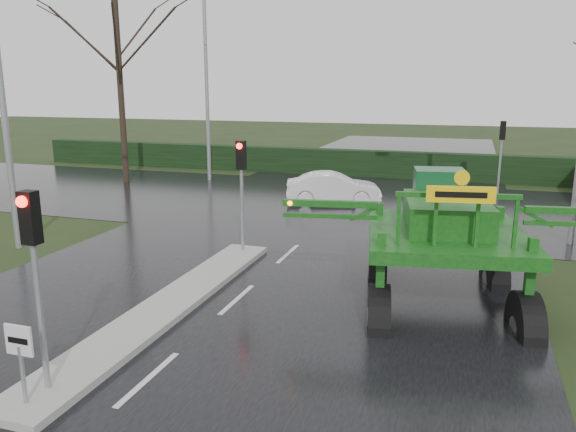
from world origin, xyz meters
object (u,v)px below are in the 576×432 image
(street_light_left_near, at_px, (6,55))
(street_light_left_far, at_px, (211,69))
(crop_sprayer, at_px, (382,231))
(white_sedan, at_px, (333,203))
(traffic_signal_mid, at_px, (241,172))
(traffic_signal_far, at_px, (502,141))
(traffic_signal_near, at_px, (33,249))
(keep_left_sign, at_px, (20,352))

(street_light_left_near, relative_size, street_light_left_far, 1.00)
(crop_sprayer, bearing_deg, white_sedan, 98.37)
(traffic_signal_mid, bearing_deg, traffic_signal_far, 58.07)
(traffic_signal_near, height_order, white_sedan, traffic_signal_near)
(street_light_left_far, bearing_deg, street_light_left_near, -90.00)
(keep_left_sign, bearing_deg, street_light_left_near, 132.59)
(street_light_left_near, bearing_deg, traffic_signal_far, 43.63)
(traffic_signal_mid, xyz_separation_m, street_light_left_far, (-6.89, 12.51, 3.40))
(traffic_signal_mid, bearing_deg, street_light_left_far, 118.86)
(traffic_signal_near, xyz_separation_m, street_light_left_near, (-6.89, 7.01, 3.40))
(traffic_signal_far, bearing_deg, crop_sprayer, 79.29)
(white_sedan, bearing_deg, street_light_left_near, 125.88)
(traffic_signal_mid, distance_m, white_sedan, 8.95)
(white_sedan, bearing_deg, keep_left_sign, 160.79)
(crop_sprayer, bearing_deg, traffic_signal_far, 69.42)
(keep_left_sign, relative_size, crop_sprayer, 0.18)
(keep_left_sign, height_order, traffic_signal_far, traffic_signal_far)
(keep_left_sign, height_order, street_light_left_near, street_light_left_near)
(traffic_signal_near, relative_size, street_light_left_far, 0.35)
(traffic_signal_far, xyz_separation_m, white_sedan, (-7.01, -3.99, -2.59))
(street_light_left_far, bearing_deg, white_sedan, -27.39)
(traffic_signal_mid, xyz_separation_m, crop_sprayer, (4.77, -3.53, -0.55))
(traffic_signal_near, bearing_deg, street_light_left_far, 108.17)
(street_light_left_near, distance_m, street_light_left_far, 14.00)
(street_light_left_far, xyz_separation_m, crop_sprayer, (11.66, -16.04, -3.95))
(keep_left_sign, distance_m, traffic_signal_near, 1.61)
(traffic_signal_far, relative_size, crop_sprayer, 0.46)
(street_light_left_far, relative_size, crop_sprayer, 1.31)
(traffic_signal_far, distance_m, crop_sprayer, 16.34)
(traffic_signal_far, xyz_separation_m, street_light_left_near, (-14.69, -14.01, 3.40))
(traffic_signal_near, height_order, street_light_left_near, street_light_left_near)
(keep_left_sign, relative_size, white_sedan, 0.33)
(traffic_signal_far, distance_m, white_sedan, 8.47)
(traffic_signal_near, relative_size, street_light_left_near, 0.35)
(street_light_left_near, bearing_deg, street_light_left_far, 90.00)
(traffic_signal_mid, height_order, crop_sprayer, crop_sprayer)
(traffic_signal_near, bearing_deg, traffic_signal_mid, 90.00)
(traffic_signal_near, height_order, traffic_signal_far, same)
(traffic_signal_near, distance_m, street_light_left_far, 22.37)
(keep_left_sign, distance_m, traffic_signal_mid, 9.12)
(keep_left_sign, xyz_separation_m, traffic_signal_far, (7.80, 21.51, 1.53))
(traffic_signal_mid, bearing_deg, street_light_left_near, -167.79)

